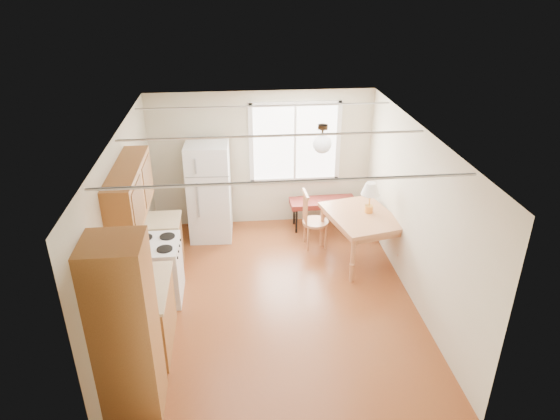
{
  "coord_description": "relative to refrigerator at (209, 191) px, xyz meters",
  "views": [
    {
      "loc": [
        -0.53,
        -6.03,
        4.41
      ],
      "look_at": [
        0.14,
        0.59,
        1.15
      ],
      "focal_mm": 32.0,
      "sensor_mm": 36.0,
      "label": 1
    }
  ],
  "objects": [
    {
      "name": "bench",
      "position": [
        2.04,
        0.11,
        -0.38
      ],
      "size": [
        1.22,
        0.48,
        0.56
      ],
      "rotation": [
        0.0,
        0.0,
        0.03
      ],
      "color": "maroon",
      "rests_on": "ground"
    },
    {
      "name": "room_shell",
      "position": [
        0.96,
        -2.01,
        0.37
      ],
      "size": [
        4.6,
        5.6,
        2.62
      ],
      "color": "#5E2A13",
      "rests_on": "ground"
    },
    {
      "name": "table_lamp",
      "position": [
        2.59,
        -0.98,
        0.31
      ],
      "size": [
        0.3,
        0.3,
        0.52
      ],
      "rotation": [
        0.0,
        0.0,
        -0.08
      ],
      "color": "gold",
      "rests_on": "dining_table"
    },
    {
      "name": "chair",
      "position": [
        1.7,
        -0.56,
        -0.29
      ],
      "size": [
        0.45,
        0.45,
        1.02
      ],
      "rotation": [
        0.0,
        0.0,
        0.04
      ],
      "color": "#A86840",
      "rests_on": "ground"
    },
    {
      "name": "coffee_maker",
      "position": [
        -0.76,
        -3.33,
        0.17
      ],
      "size": [
        0.27,
        0.31,
        0.4
      ],
      "rotation": [
        0.0,
        0.0,
        0.3
      ],
      "color": "black",
      "rests_on": "kitchen_run"
    },
    {
      "name": "kettle",
      "position": [
        -0.84,
        -2.41,
        0.12
      ],
      "size": [
        0.12,
        0.12,
        0.22
      ],
      "color": "red",
      "rests_on": "kitchen_run"
    },
    {
      "name": "dining_table",
      "position": [
        2.46,
        -1.05,
        -0.16
      ],
      "size": [
        1.25,
        1.49,
        0.82
      ],
      "rotation": [
        0.0,
        0.0,
        0.23
      ],
      "color": "#A86840",
      "rests_on": "ground"
    },
    {
      "name": "refrigerator",
      "position": [
        0.0,
        0.0,
        0.0
      ],
      "size": [
        0.75,
        0.77,
        1.75
      ],
      "rotation": [
        0.0,
        0.0,
        -0.05
      ],
      "color": "white",
      "rests_on": "ground"
    },
    {
      "name": "window_unit",
      "position": [
        1.56,
        0.46,
        0.67
      ],
      "size": [
        1.64,
        0.05,
        1.51
      ],
      "color": "white",
      "rests_on": "room_shell"
    },
    {
      "name": "kitchen_run",
      "position": [
        -0.76,
        -2.65,
        -0.04
      ],
      "size": [
        0.65,
        3.4,
        2.2
      ],
      "color": "brown",
      "rests_on": "ground"
    },
    {
      "name": "pendant_light",
      "position": [
        1.66,
        -1.61,
        1.36
      ],
      "size": [
        0.26,
        0.26,
        0.4
      ],
      "color": "#2E2114",
      "rests_on": "room_shell"
    }
  ]
}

